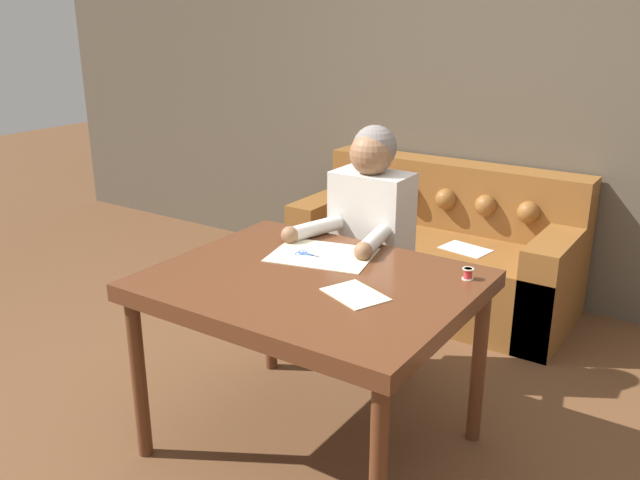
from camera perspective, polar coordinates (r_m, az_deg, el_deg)
The scene contains 9 objects.
ground_plane at distance 2.98m, azimuth 0.51°, elevation -17.49°, with size 16.00×16.00×0.00m, color brown.
wall_back at distance 4.32m, azimuth 16.18°, elevation 11.99°, with size 8.00×0.06×2.60m.
dining_table at distance 2.68m, azimuth -0.71°, elevation -4.66°, with size 1.22×0.99×0.78m.
couch at distance 4.28m, azimuth 9.72°, elevation -1.22°, with size 1.69×0.78×0.86m.
person at distance 3.29m, azimuth 4.20°, elevation -1.24°, with size 0.46×0.58×1.27m.
pattern_paper_main at distance 2.88m, azimuth 0.19°, elevation -1.26°, with size 0.48×0.41×0.00m.
pattern_paper_offcut at distance 2.49m, azimuth 2.99°, elevation -4.60°, with size 0.28×0.24×0.00m.
scissors at distance 2.87m, azimuth -0.94°, elevation -1.27°, with size 0.20×0.07×0.01m.
thread_spool at distance 2.68m, azimuth 12.34°, elevation -2.80°, with size 0.04×0.04×0.05m.
Camera 1 is at (1.31, -2.01, 1.78)m, focal length 38.00 mm.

